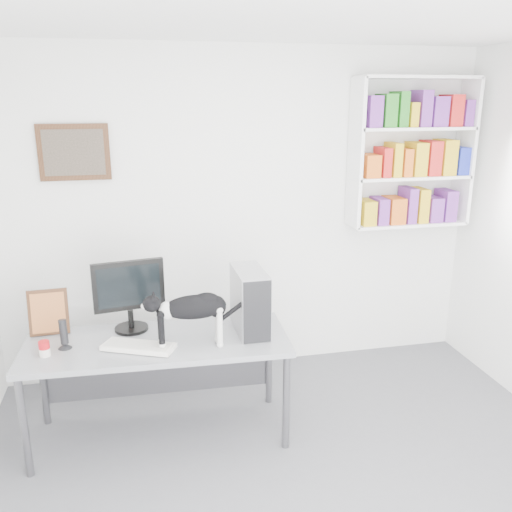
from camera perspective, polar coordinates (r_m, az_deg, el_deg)
The scene contains 11 objects.
room at distance 2.66m, azimuth 7.14°, elevation -4.68°, with size 4.01×4.01×2.70m.
bookshelf at distance 4.77m, azimuth 16.07°, elevation 10.39°, with size 1.03×0.28×1.24m, color white.
wall_art at distance 4.34m, azimuth -18.60°, elevation 10.30°, with size 0.52×0.04×0.42m, color #4D2E18.
desk at distance 3.91m, azimuth -10.07°, elevation -13.57°, with size 1.75×0.68×0.73m, color gray.
monitor at distance 3.84m, azimuth -13.20°, elevation -4.04°, with size 0.48×0.23×0.52m, color black.
keyboard at distance 3.63m, azimuth -12.23°, elevation -9.29°, with size 0.46×0.18×0.04m, color white.
pc_tower at distance 3.74m, azimuth -0.66°, elevation -4.71°, with size 0.20×0.44×0.44m, color #A5A5AA.
speaker at distance 3.74m, azimuth -19.59°, elevation -7.71°, with size 0.09×0.09×0.21m, color black.
leaning_print at distance 3.98m, azimuth -21.02°, elevation -5.46°, with size 0.26×0.10×0.33m, color #4D2E18.
soup_can at distance 3.70m, azimuth -21.38°, elevation -9.07°, with size 0.07×0.07×0.10m, color red.
cat at distance 3.54m, azimuth -6.71°, elevation -6.74°, with size 0.60×0.16×0.37m, color black, non-canonical shape.
Camera 1 is at (-0.85, -2.33, 2.31)m, focal length 38.00 mm.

